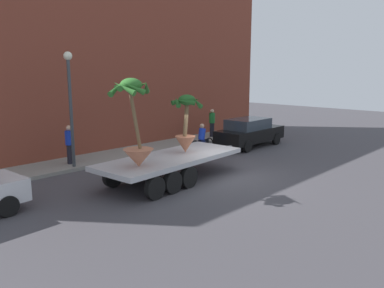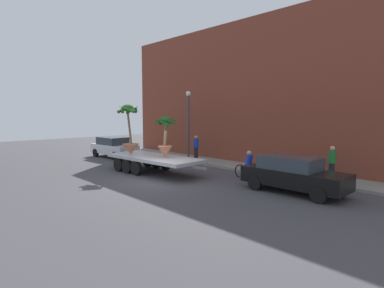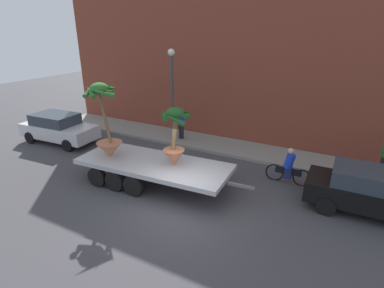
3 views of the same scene
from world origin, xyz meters
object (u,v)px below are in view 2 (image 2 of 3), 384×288
(flatbed_trailer, at_px, (151,159))
(pedestrian_near_gate, at_px, (196,147))
(pedestrian_far_left, at_px, (332,162))
(potted_palm_middle, at_px, (165,138))
(cyclist, at_px, (249,167))
(parked_car, at_px, (293,174))
(potted_palm_rear, at_px, (130,132))
(trailing_car, at_px, (114,147))
(street_lamp, at_px, (188,116))

(flatbed_trailer, height_order, pedestrian_near_gate, pedestrian_near_gate)
(pedestrian_far_left, bearing_deg, pedestrian_near_gate, -179.86)
(flatbed_trailer, distance_m, potted_palm_middle, 1.78)
(cyclist, distance_m, pedestrian_far_left, 4.06)
(pedestrian_near_gate, bearing_deg, parked_car, -18.24)
(parked_car, bearing_deg, flatbed_trailer, -167.32)
(potted_palm_rear, bearing_deg, cyclist, 24.19)
(potted_palm_middle, bearing_deg, pedestrian_far_left, 33.52)
(cyclist, xyz_separation_m, trailing_car, (-12.10, -1.13, 0.16))
(potted_palm_rear, xyz_separation_m, street_lamp, (0.27, 4.62, 0.93))
(potted_palm_middle, relative_size, parked_car, 0.51)
(parked_car, distance_m, street_lamp, 10.06)
(trailing_car, height_order, pedestrian_far_left, pedestrian_far_left)
(pedestrian_near_gate, bearing_deg, potted_palm_middle, -62.42)
(pedestrian_near_gate, height_order, street_lamp, street_lamp)
(potted_palm_rear, distance_m, trailing_car, 5.89)
(potted_palm_middle, distance_m, street_lamp, 5.06)
(pedestrian_near_gate, bearing_deg, flatbed_trailer, -75.27)
(parked_car, relative_size, pedestrian_near_gate, 2.63)
(parked_car, height_order, street_lamp, street_lamp)
(pedestrian_near_gate, xyz_separation_m, street_lamp, (-0.17, -0.58, 2.19))
(cyclist, bearing_deg, pedestrian_near_gate, 160.82)
(parked_car, relative_size, trailing_car, 1.04)
(street_lamp, bearing_deg, flatbed_trailer, -71.31)
(potted_palm_middle, bearing_deg, trailing_car, 170.25)
(potted_palm_rear, bearing_deg, street_lamp, 86.67)
(flatbed_trailer, relative_size, cyclist, 3.92)
(pedestrian_near_gate, bearing_deg, trailing_car, -150.38)
(potted_palm_rear, relative_size, cyclist, 1.64)
(flatbed_trailer, distance_m, street_lamp, 5.14)
(potted_palm_rear, relative_size, street_lamp, 0.62)
(cyclist, height_order, parked_car, parked_car)
(cyclist, xyz_separation_m, parked_car, (3.00, -0.87, 0.16))
(potted_palm_middle, bearing_deg, flatbed_trailer, -174.28)
(trailing_car, bearing_deg, pedestrian_far_left, 12.15)
(potted_palm_middle, height_order, parked_car, potted_palm_middle)
(flatbed_trailer, bearing_deg, pedestrian_far_left, 30.21)
(flatbed_trailer, bearing_deg, potted_palm_middle, 5.72)
(potted_palm_rear, relative_size, pedestrian_near_gate, 1.76)
(flatbed_trailer, distance_m, pedestrian_near_gate, 5.03)
(parked_car, bearing_deg, potted_palm_rear, -167.58)
(pedestrian_near_gate, bearing_deg, street_lamp, -106.21)
(trailing_car, height_order, pedestrian_near_gate, pedestrian_near_gate)
(flatbed_trailer, relative_size, parked_car, 1.60)
(trailing_car, relative_size, pedestrian_near_gate, 2.53)
(pedestrian_far_left, bearing_deg, potted_palm_middle, -146.48)
(trailing_car, height_order, street_lamp, street_lamp)
(flatbed_trailer, distance_m, potted_palm_rear, 2.32)
(potted_palm_rear, height_order, pedestrian_far_left, potted_palm_rear)
(cyclist, distance_m, parked_car, 3.13)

